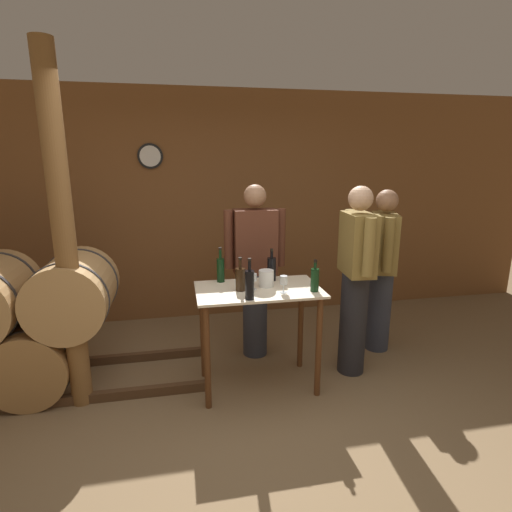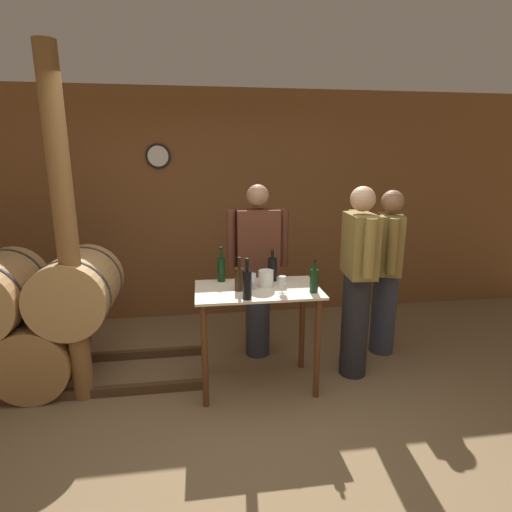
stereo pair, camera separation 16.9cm
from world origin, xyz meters
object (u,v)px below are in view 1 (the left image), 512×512
(wine_bottle_far_left, at_px, (221,269))
(ice_bucket, at_px, (266,278))
(wine_bottle_right, at_px, (272,268))
(person_host, at_px, (356,278))
(wine_bottle_left, at_px, (240,279))
(wine_bottle_center, at_px, (249,284))
(wooden_post, at_px, (64,238))
(person_visitor_bearded, at_px, (382,268))
(wine_bottle_far_right, at_px, (315,279))
(wine_glass_near_center, at_px, (284,281))
(person_visitor_with_scarf, at_px, (255,268))
(wine_glass_near_left, at_px, (253,278))

(wine_bottle_far_left, height_order, ice_bucket, wine_bottle_far_left)
(wine_bottle_right, distance_m, person_host, 0.75)
(wine_bottle_left, bearing_deg, ice_bucket, 16.41)
(wine_bottle_center, distance_m, person_host, 1.06)
(wooden_post, relative_size, person_visitor_bearded, 1.65)
(wine_bottle_right, height_order, ice_bucket, wine_bottle_right)
(wine_bottle_left, xyz_separation_m, wine_bottle_right, (0.31, 0.22, 0.01))
(wine_bottle_left, bearing_deg, wine_bottle_far_left, 115.84)
(wine_bottle_far_right, xyz_separation_m, wine_glass_near_center, (-0.25, 0.01, -0.00))
(wine_bottle_center, height_order, person_host, person_host)
(wooden_post, xyz_separation_m, person_host, (2.33, 0.03, -0.45))
(wine_bottle_left, distance_m, person_visitor_with_scarf, 0.65)
(person_visitor_bearded, bearing_deg, person_host, -140.26)
(wine_bottle_far_left, xyz_separation_m, ice_bucket, (0.36, -0.20, -0.05))
(wine_bottle_right, height_order, wine_glass_near_left, wine_bottle_right)
(wine_bottle_center, xyz_separation_m, person_host, (1.01, 0.31, -0.11))
(person_host, bearing_deg, person_visitor_bearded, 39.74)
(person_visitor_bearded, bearing_deg, person_visitor_with_scarf, 174.29)
(wine_bottle_far_left, bearing_deg, wine_bottle_right, -6.07)
(wine_bottle_center, distance_m, wine_glass_near_center, 0.31)
(wine_glass_near_left, relative_size, person_host, 0.08)
(wine_bottle_left, relative_size, person_visitor_with_scarf, 0.16)
(wooden_post, height_order, wine_bottle_far_right, wooden_post)
(wine_bottle_far_left, height_order, person_host, person_host)
(wine_glass_near_left, relative_size, person_visitor_with_scarf, 0.08)
(person_host, distance_m, person_visitor_bearded, 0.59)
(wine_bottle_left, xyz_separation_m, wine_glass_near_left, (0.10, 0.01, -0.00))
(wine_bottle_right, bearing_deg, wine_bottle_center, -122.43)
(wine_bottle_far_right, xyz_separation_m, ice_bucket, (-0.35, 0.20, -0.03))
(wine_bottle_left, height_order, wine_bottle_center, wine_bottle_center)
(wine_bottle_right, distance_m, ice_bucket, 0.18)
(wine_bottle_left, distance_m, wine_glass_near_center, 0.35)
(wine_bottle_right, bearing_deg, wine_glass_near_center, -87.11)
(wine_bottle_far_right, bearing_deg, wine_bottle_right, 127.61)
(wine_bottle_far_right, bearing_deg, person_visitor_with_scarf, 115.17)
(person_host, xyz_separation_m, person_visitor_bearded, (0.46, 0.38, -0.04))
(wooden_post, distance_m, wine_bottle_far_left, 1.23)
(wine_glass_near_left, xyz_separation_m, person_host, (0.94, 0.09, -0.08))
(wine_bottle_right, xyz_separation_m, person_host, (0.73, -0.13, -0.09))
(wine_bottle_right, relative_size, person_visitor_with_scarf, 0.17)
(wine_glass_near_center, bearing_deg, person_visitor_with_scarf, 97.13)
(wine_glass_near_center, bearing_deg, wooden_post, 173.69)
(wine_bottle_left, height_order, wine_glass_near_left, wine_bottle_left)
(wooden_post, bearing_deg, person_visitor_bearded, 8.44)
(wine_bottle_far_right, xyz_separation_m, wine_glass_near_left, (-0.48, 0.14, -0.00))
(ice_bucket, xyz_separation_m, person_visitor_with_scarf, (0.01, 0.53, -0.06))
(wine_glass_near_left, relative_size, person_visitor_bearded, 0.08)
(wine_bottle_far_right, bearing_deg, wine_bottle_center, -171.32)
(wine_glass_near_left, xyz_separation_m, person_visitor_bearded, (1.39, 0.47, -0.12))
(person_visitor_bearded, bearing_deg, wine_bottle_far_right, -146.55)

